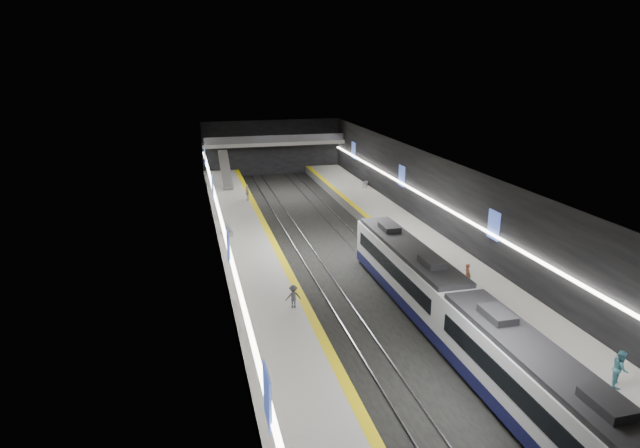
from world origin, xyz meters
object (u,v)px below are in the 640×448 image
object	(u,v)px
train	(459,316)
bench_right_far	(365,184)
passenger_right_a	(467,275)
passenger_left_a	(247,193)
escalator	(225,170)
passenger_right_b	(620,369)
passenger_left_b	(293,297)
bench_left_far	(228,232)

from	to	relation	value
train	bench_right_far	size ratio (longest dim) A/B	15.71
train	passenger_right_a	size ratio (longest dim) A/B	17.30
passenger_right_a	passenger_left_a	xyz separation A→B (m)	(-12.27, 27.81, 0.04)
escalator	passenger_right_a	world-z (taller)	escalator
escalator	passenger_right_b	distance (m)	51.72
escalator	bench_right_far	bearing A→B (deg)	-17.90
train	passenger_right_a	xyz separation A→B (m)	(3.95, 6.06, -0.33)
train	passenger_left_a	world-z (taller)	train
train	passenger_left_b	distance (m)	10.44
escalator	bench_left_far	bearing A→B (deg)	-94.15
bench_left_far	train	bearing A→B (deg)	-71.65
passenger_right_a	passenger_left_b	world-z (taller)	passenger_right_a
escalator	passenger_right_b	size ratio (longest dim) A/B	4.16
bench_right_far	passenger_left_b	world-z (taller)	passenger_left_b
passenger_left_b	train	bearing A→B (deg)	143.16
passenger_right_b	passenger_left_a	world-z (taller)	passenger_right_b
escalator	bench_right_far	distance (m)	17.94
bench_right_far	passenger_right_b	distance (m)	43.96
escalator	passenger_left_a	size ratio (longest dim) A/B	4.39
train	bench_right_far	bearing A→B (deg)	79.37
escalator	passenger_right_a	xyz separation A→B (m)	(13.95, -36.74, -1.03)
escalator	bench_right_far	world-z (taller)	escalator
passenger_right_a	passenger_right_b	xyz separation A→B (m)	(1.29, -12.67, 0.09)
bench_left_far	bench_right_far	size ratio (longest dim) A/B	0.96
escalator	passenger_left_a	bearing A→B (deg)	-79.33
train	bench_right_far	distance (m)	37.97
train	passenger_left_b	world-z (taller)	train
bench_right_far	passenger_left_b	size ratio (longest dim) A/B	1.24
escalator	passenger_right_b	xyz separation A→B (m)	(15.24, -49.41, -0.94)
train	passenger_right_b	world-z (taller)	train
bench_left_far	passenger_right_b	bearing A→B (deg)	-68.88
passenger_left_a	passenger_left_b	world-z (taller)	passenger_left_a
passenger_left_b	passenger_right_a	bearing A→B (deg)	178.20
bench_left_far	passenger_right_b	xyz separation A→B (m)	(16.73, -28.82, 0.74)
passenger_left_a	bench_left_far	bearing A→B (deg)	-25.25
train	bench_right_far	xyz separation A→B (m)	(7.00, 37.31, -0.96)
bench_right_far	passenger_right_b	xyz separation A→B (m)	(-1.76, -43.92, 0.73)
passenger_right_a	passenger_left_a	bearing A→B (deg)	22.55
passenger_right_b	passenger_left_b	world-z (taller)	passenger_right_b
passenger_left_b	bench_right_far	bearing A→B (deg)	-119.20
escalator	bench_left_far	size ratio (longest dim) A/B	4.36
passenger_right_b	passenger_left_a	size ratio (longest dim) A/B	1.06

